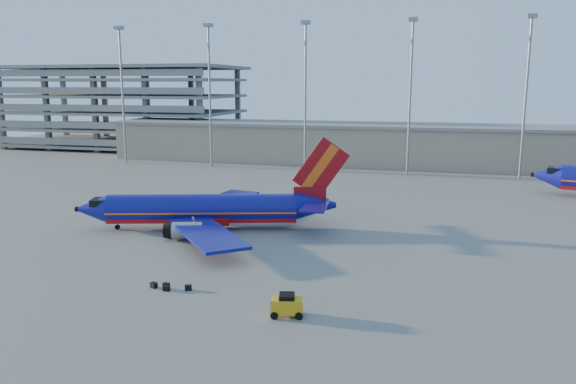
% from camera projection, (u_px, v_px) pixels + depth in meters
% --- Properties ---
extents(ground, '(220.00, 220.00, 0.00)m').
position_uv_depth(ground, '(257.00, 227.00, 67.02)').
color(ground, slate).
rests_on(ground, ground).
extents(terminal_building, '(122.00, 16.00, 8.50)m').
position_uv_depth(terminal_building, '(387.00, 144.00, 118.64)').
color(terminal_building, gray).
rests_on(terminal_building, ground).
extents(parking_garage, '(62.00, 32.00, 21.40)m').
position_uv_depth(parking_garage, '(123.00, 103.00, 150.81)').
color(parking_garage, slate).
rests_on(parking_garage, ground).
extents(light_mast_row, '(101.60, 1.60, 28.65)m').
position_uv_depth(light_mast_row, '(357.00, 80.00, 106.02)').
color(light_mast_row, gray).
rests_on(light_mast_row, ground).
extents(aircraft_main, '(31.25, 29.61, 10.87)m').
position_uv_depth(aircraft_main, '(209.00, 210.00, 65.84)').
color(aircraft_main, navy).
rests_on(aircraft_main, ground).
extents(baggage_tug, '(2.63, 1.93, 1.70)m').
position_uv_depth(baggage_tug, '(287.00, 305.00, 41.24)').
color(baggage_tug, gold).
rests_on(baggage_tug, ground).
extents(luggage_pile, '(3.71, 1.05, 0.54)m').
position_uv_depth(luggage_pile, '(168.00, 287.00, 46.72)').
color(luggage_pile, black).
rests_on(luggage_pile, ground).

